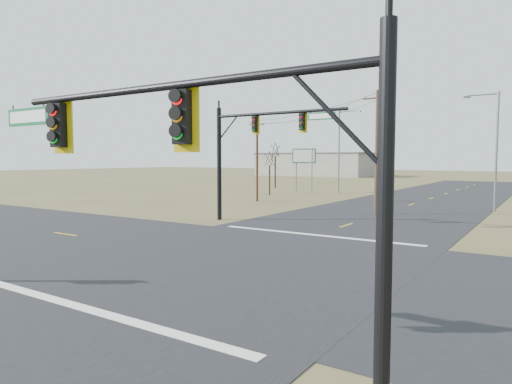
# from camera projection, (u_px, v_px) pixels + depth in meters

# --- Properties ---
(ground) EXTENTS (320.00, 320.00, 0.00)m
(ground) POSITION_uv_depth(u_px,v_px,m) (238.00, 260.00, 19.26)
(ground) COLOR brown
(ground) RESTS_ON ground
(road_ew) EXTENTS (160.00, 14.00, 0.02)m
(road_ew) POSITION_uv_depth(u_px,v_px,m) (238.00, 260.00, 19.26)
(road_ew) COLOR black
(road_ew) RESTS_ON ground
(road_ns) EXTENTS (14.00, 160.00, 0.02)m
(road_ns) POSITION_uv_depth(u_px,v_px,m) (238.00, 260.00, 19.26)
(road_ns) COLOR black
(road_ns) RESTS_ON ground
(stop_bar_near) EXTENTS (12.00, 0.40, 0.01)m
(stop_bar_near) POSITION_uv_depth(u_px,v_px,m) (85.00, 308.00, 13.00)
(stop_bar_near) COLOR silver
(stop_bar_near) RESTS_ON road_ns
(stop_bar_far) EXTENTS (12.00, 0.40, 0.01)m
(stop_bar_far) POSITION_uv_depth(u_px,v_px,m) (316.00, 235.00, 25.51)
(stop_bar_far) COLOR silver
(stop_bar_far) RESTS_ON road_ns
(mast_arm_near) EXTENTS (10.33, 0.53, 6.32)m
(mast_arm_near) POSITION_uv_depth(u_px,v_px,m) (183.00, 142.00, 8.86)
(mast_arm_near) COLOR black
(mast_arm_near) RESTS_ON ground
(mast_arm_far) EXTENTS (9.63, 0.43, 7.81)m
(mast_arm_far) POSITION_uv_depth(u_px,v_px,m) (253.00, 139.00, 30.24)
(mast_arm_far) COLOR black
(mast_arm_far) RESTS_ON ground
(utility_pole_near) EXTENTS (2.32, 0.27, 9.50)m
(utility_pole_near) POSITION_uv_depth(u_px,v_px,m) (377.00, 150.00, 34.87)
(utility_pole_near) COLOR #4D3721
(utility_pole_near) RESTS_ON ground
(utility_pole_far) EXTENTS (1.97, 0.71, 8.29)m
(utility_pole_far) POSITION_uv_depth(u_px,v_px,m) (257.00, 158.00, 45.71)
(utility_pole_far) COLOR #4D3721
(utility_pole_far) RESTS_ON ground
(highway_sign) EXTENTS (2.81, 1.16, 5.59)m
(highway_sign) POSITION_uv_depth(u_px,v_px,m) (304.00, 161.00, 57.82)
(highway_sign) COLOR slate
(highway_sign) RESTS_ON ground
(streetlight_a) EXTENTS (2.71, 0.42, 9.66)m
(streetlight_a) POSITION_uv_depth(u_px,v_px,m) (494.00, 145.00, 36.64)
(streetlight_a) COLOR slate
(streetlight_a) RESTS_ON ground
(streetlight_c) EXTENTS (2.87, 0.40, 10.24)m
(streetlight_c) POSITION_uv_depth(u_px,v_px,m) (341.00, 147.00, 56.00)
(streetlight_c) COLOR slate
(streetlight_c) RESTS_ON ground
(bare_tree_a) EXTENTS (2.40, 2.40, 5.52)m
(bare_tree_a) POSITION_uv_depth(u_px,v_px,m) (270.00, 158.00, 53.41)
(bare_tree_a) COLOR black
(bare_tree_a) RESTS_ON ground
(bare_tree_b) EXTENTS (3.21, 3.21, 7.13)m
(bare_tree_b) POSITION_uv_depth(u_px,v_px,m) (275.00, 149.00, 66.96)
(bare_tree_b) COLOR black
(bare_tree_b) RESTS_ON ground
(warehouse_left) EXTENTS (28.00, 14.00, 5.50)m
(warehouse_left) POSITION_uv_depth(u_px,v_px,m) (315.00, 165.00, 115.99)
(warehouse_left) COLOR gray
(warehouse_left) RESTS_ON ground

